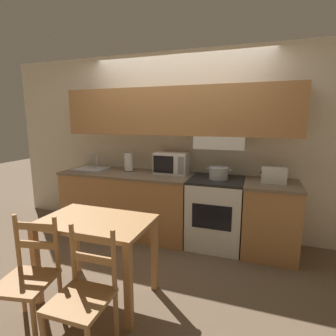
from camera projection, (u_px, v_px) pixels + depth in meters
name	position (u px, v px, depth m)	size (l,w,h in m)	color
ground_plane	(177.00, 228.00, 3.99)	(16.00, 16.00, 0.00)	brown
wall_back	(178.00, 130.00, 3.65)	(5.58, 0.38, 2.55)	silver
lower_counter_main	(128.00, 202.00, 3.81)	(1.88, 0.69, 0.89)	#B27A47
lower_counter_right_stub	(270.00, 218.00, 3.18)	(0.64, 0.69, 0.89)	#B27A47
stove_range	(216.00, 212.00, 3.40)	(0.67, 0.66, 0.89)	white
cooking_pot	(219.00, 173.00, 3.30)	(0.33, 0.25, 0.15)	#B7BABF
microwave	(172.00, 163.00, 3.64)	(0.46, 0.33, 0.30)	white
toaster	(274.00, 175.00, 3.10)	(0.29, 0.17, 0.18)	white
sink_basin	(91.00, 169.00, 3.92)	(0.45, 0.40, 0.22)	#B7BABF
paper_towel_roll	(129.00, 162.00, 3.80)	(0.14, 0.14, 0.26)	black
dining_table	(96.00, 233.00, 2.35)	(0.98, 0.61, 0.75)	#B27F4C
chair_left_of_table	(29.00, 278.00, 2.03)	(0.45, 0.45, 0.88)	#B27F4C
chair_right_of_table	(84.00, 296.00, 1.82)	(0.39, 0.39, 0.88)	#B27F4C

